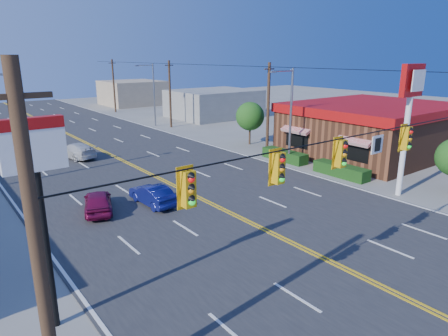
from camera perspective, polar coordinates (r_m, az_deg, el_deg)
ground at (r=18.56m, az=17.32°, el=-13.95°), size 160.00×160.00×0.00m
road at (r=33.16m, az=-11.85°, el=-0.22°), size 20.00×120.00×0.06m
signal_span at (r=16.65m, az=18.44°, el=0.71°), size 24.32×0.34×9.00m
kfc at (r=40.02m, az=20.34°, el=5.31°), size 16.30×12.40×4.70m
kfc_pylon at (r=27.92m, az=24.96°, el=8.29°), size 2.20×0.36×8.50m
pizza_hut_sign at (r=13.69m, az=-25.08°, el=-1.87°), size 1.90×0.30×6.85m
streetlight_se at (r=33.74m, az=9.31°, el=7.98°), size 2.55×0.25×8.00m
streetlight_ne at (r=53.04m, az=-10.17°, el=10.72°), size 2.55×0.25×8.00m
utility_pole_near at (r=37.57m, az=6.32°, el=8.38°), size 0.28×0.28×8.40m
utility_pole_mid at (r=52.00m, az=-7.72°, el=10.37°), size 0.28×0.28×8.40m
utility_pole_far at (r=68.15m, az=-15.46°, el=11.21°), size 0.28×0.28×8.40m
tree_kfc_rear at (r=41.53m, az=3.74°, el=7.38°), size 2.94×2.94×4.41m
bld_east_mid at (r=60.88m, az=-1.45°, el=9.20°), size 12.00×10.00×4.00m
bld_east_far at (r=78.32m, az=-12.97°, el=10.43°), size 10.00×10.00×4.40m
car_magenta at (r=24.71m, az=-17.55°, el=-4.68°), size 2.75×4.14×1.31m
car_blue at (r=25.13m, az=-10.18°, el=-3.89°), size 1.51×3.88×1.26m
car_white at (r=38.33m, az=-20.34°, el=2.28°), size 2.71×4.93×1.35m
car_silver at (r=45.07m, az=-28.67°, el=3.14°), size 2.11×4.47×1.23m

